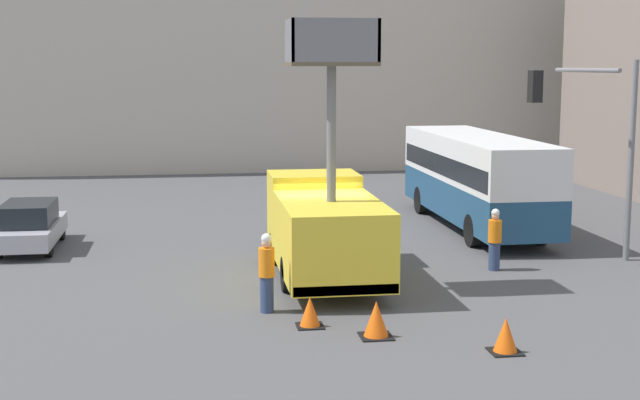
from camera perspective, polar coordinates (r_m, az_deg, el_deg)
The scene contains 11 objects.
ground_plane at distance 25.13m, azimuth -0.04°, elevation -4.68°, with size 120.00×120.00×0.00m, color #4C4C4F.
building_backdrop_far at distance 52.74m, azimuth -4.60°, elevation 11.86°, with size 44.00×10.00×17.47m.
utility_truck at distance 23.98m, azimuth 0.32°, elevation -1.56°, with size 2.57×6.53×6.91m.
city_bus at distance 32.16m, azimuth 9.95°, elevation 1.64°, with size 2.59×10.49×3.30m.
traffic_light_pole at distance 27.02m, azimuth 17.32°, elevation 4.50°, with size 3.47×3.22×5.94m.
road_worker_near_truck at distance 21.04m, azimuth -3.43°, elevation -4.67°, with size 0.38×0.38×1.90m.
road_worker_directing at distance 25.74m, azimuth 11.12°, elevation -2.51°, with size 0.38×0.38×1.77m.
traffic_cone_near_truck at distance 18.68m, azimuth 11.79°, elevation -8.53°, with size 0.64×0.64×0.73m.
traffic_cone_mid_road at distance 20.02m, azimuth -0.65°, elevation -7.22°, with size 0.60×0.60×0.69m.
traffic_cone_far_side at distance 19.31m, azimuth 3.62°, elevation -7.67°, with size 0.70×0.70×0.80m.
parked_car_curbside at distance 29.59m, azimuth -18.07°, elevation -1.56°, with size 1.70×4.38×1.52m.
Camera 1 is at (-3.54, -24.18, 5.82)m, focal length 50.00 mm.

